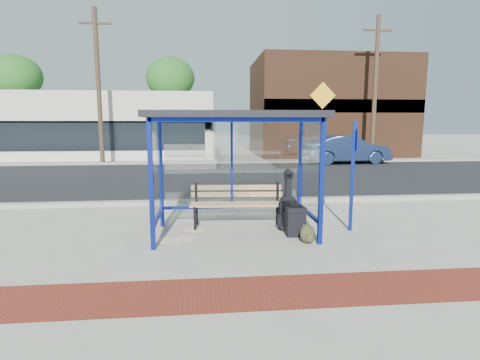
{
  "coord_description": "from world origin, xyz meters",
  "views": [
    {
      "loc": [
        -0.59,
        -7.19,
        2.21
      ],
      "look_at": [
        0.12,
        0.2,
        1.07
      ],
      "focal_mm": 28.0,
      "sensor_mm": 36.0,
      "label": 1
    }
  ],
  "objects": [
    {
      "name": "bench",
      "position": [
        0.1,
        0.62,
        0.53
      ],
      "size": [
        2.01,
        0.6,
        0.94
      ],
      "rotation": [
        0.0,
        0.0,
        -0.06
      ],
      "color": "black",
      "rests_on": "ground"
    },
    {
      "name": "guitar_bag",
      "position": [
        1.1,
        0.12,
        0.44
      ],
      "size": [
        0.45,
        0.18,
        1.21
      ],
      "rotation": [
        0.0,
        0.0,
        0.12
      ],
      "color": "black",
      "rests_on": "ground"
    },
    {
      "name": "brick_paver_strip",
      "position": [
        0.0,
        -2.6,
        0.01
      ],
      "size": [
        60.0,
        1.0,
        0.01
      ],
      "primitive_type": "cube",
      "color": "maroon",
      "rests_on": "ground"
    },
    {
      "name": "newspaper_b",
      "position": [
        -0.98,
        -0.16,
        0.0
      ],
      "size": [
        0.49,
        0.47,
        0.01
      ],
      "primitive_type": "cube",
      "rotation": [
        0.0,
        0.0,
        -0.56
      ],
      "color": "white",
      "rests_on": "ground"
    },
    {
      "name": "newspaper_c",
      "position": [
        -0.81,
        0.39,
        0.0
      ],
      "size": [
        0.51,
        0.51,
        0.01
      ],
      "primitive_type": "cube",
      "rotation": [
        0.0,
        0.0,
        2.38
      ],
      "color": "white",
      "rests_on": "ground"
    },
    {
      "name": "tree_mid",
      "position": [
        -3.0,
        22.0,
        5.45
      ],
      "size": [
        3.6,
        3.6,
        7.03
      ],
      "color": "#4C3826",
      "rests_on": "ground"
    },
    {
      "name": "parked_car",
      "position": [
        7.13,
        12.47,
        0.76
      ],
      "size": [
        4.71,
        1.96,
        1.52
      ],
      "primitive_type": "imported",
      "rotation": [
        0.0,
        0.0,
        1.65
      ],
      "color": "#1A284A",
      "rests_on": "ground"
    },
    {
      "name": "suitcase",
      "position": [
        1.18,
        -0.22,
        0.29
      ],
      "size": [
        0.38,
        0.26,
        0.64
      ],
      "rotation": [
        0.0,
        0.0,
        0.05
      ],
      "color": "black",
      "rests_on": "ground"
    },
    {
      "name": "storefront_white",
      "position": [
        -9.0,
        17.99,
        2.0
      ],
      "size": [
        18.0,
        6.04,
        4.0
      ],
      "color": "silver",
      "rests_on": "ground"
    },
    {
      "name": "utility_pole_west",
      "position": [
        -6.0,
        13.4,
        4.11
      ],
      "size": [
        1.6,
        0.24,
        8.0
      ],
      "color": "#4C3826",
      "rests_on": "ground"
    },
    {
      "name": "tree_right",
      "position": [
        12.5,
        22.0,
        5.45
      ],
      "size": [
        3.6,
        3.6,
        7.03
      ],
      "color": "#4C3826",
      "rests_on": "ground"
    },
    {
      "name": "storefront_brown",
      "position": [
        8.0,
        18.49,
        3.2
      ],
      "size": [
        10.0,
        7.08,
        6.4
      ],
      "color": "#59331E",
      "rests_on": "ground"
    },
    {
      "name": "sign_post",
      "position": [
        2.41,
        0.05,
        1.26
      ],
      "size": [
        0.12,
        0.28,
        2.24
      ],
      "rotation": [
        0.0,
        0.0,
        -0.22
      ],
      "color": "navy",
      "rests_on": "ground"
    },
    {
      "name": "far_sidewalk",
      "position": [
        0.0,
        15.0,
        0.0
      ],
      "size": [
        60.0,
        4.0,
        0.01
      ],
      "primitive_type": "cube",
      "color": "#B2ADA0",
      "rests_on": "ground"
    },
    {
      "name": "ground",
      "position": [
        0.0,
        0.0,
        0.0
      ],
      "size": [
        120.0,
        120.0,
        0.0
      ],
      "primitive_type": "plane",
      "color": "#B2ADA0",
      "rests_on": "ground"
    },
    {
      "name": "curb_far",
      "position": [
        0.0,
        13.1,
        0.06
      ],
      "size": [
        60.0,
        0.25,
        0.12
      ],
      "primitive_type": "cube",
      "color": "gray",
      "rests_on": "ground"
    },
    {
      "name": "backpack",
      "position": [
        1.3,
        -0.68,
        0.16
      ],
      "size": [
        0.31,
        0.29,
        0.34
      ],
      "rotation": [
        0.0,
        0.0,
        0.11
      ],
      "color": "#2F301A",
      "rests_on": "ground"
    },
    {
      "name": "curb_near",
      "position": [
        0.0,
        2.9,
        0.06
      ],
      "size": [
        60.0,
        0.25,
        0.12
      ],
      "primitive_type": "cube",
      "color": "gray",
      "rests_on": "ground"
    },
    {
      "name": "street_asphalt",
      "position": [
        0.0,
        8.0,
        0.0
      ],
      "size": [
        60.0,
        10.0,
        0.0
      ],
      "primitive_type": "cube",
      "color": "black",
      "rests_on": "ground"
    },
    {
      "name": "tree_left",
      "position": [
        -14.0,
        22.0,
        5.45
      ],
      "size": [
        3.6,
        3.6,
        7.03
      ],
      "color": "#4C3826",
      "rests_on": "ground"
    },
    {
      "name": "fire_hydrant",
      "position": [
        10.45,
        14.13,
        0.39
      ],
      "size": [
        0.32,
        0.22,
        0.73
      ],
      "rotation": [
        0.0,
        0.0,
        0.13
      ],
      "color": "red",
      "rests_on": "ground"
    },
    {
      "name": "newspaper_a",
      "position": [
        -1.26,
        -0.32,
        0.0
      ],
      "size": [
        0.51,
        0.47,
        0.01
      ],
      "primitive_type": "cube",
      "rotation": [
        0.0,
        0.0,
        -0.45
      ],
      "color": "white",
      "rests_on": "ground"
    },
    {
      "name": "bus_shelter",
      "position": [
        0.0,
        0.07,
        2.07
      ],
      "size": [
        3.3,
        1.8,
        2.42
      ],
      "color": "navy",
      "rests_on": "ground"
    },
    {
      "name": "utility_pole_east",
      "position": [
        9.0,
        13.4,
        4.11
      ],
      "size": [
        1.6,
        0.24,
        8.0
      ],
      "color": "#4C3826",
      "rests_on": "ground"
    }
  ]
}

